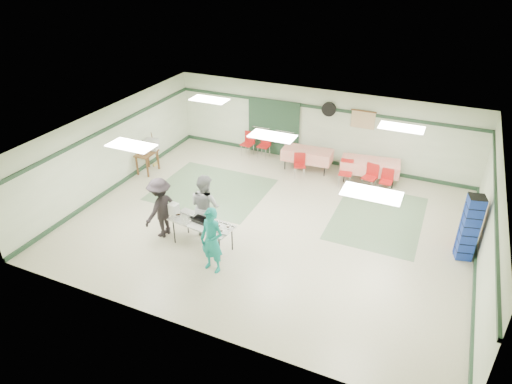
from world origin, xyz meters
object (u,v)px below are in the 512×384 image
at_px(chair_b, 346,170).
at_px(crate_stack_red, 469,222).
at_px(chair_d, 300,162).
at_px(crate_stack_blue_b, 469,228).
at_px(chair_a, 371,174).
at_px(volunteer_grey, 205,206).
at_px(chair_loose_b, 249,141).
at_px(dining_table_b, 307,155).
at_px(chair_loose_a, 265,143).
at_px(volunteer_dark, 161,208).
at_px(chair_c, 387,179).
at_px(serving_table, 202,224).
at_px(crate_stack_blue_a, 469,228).
at_px(volunteer_teal, 212,240).
at_px(office_printer, 151,144).
at_px(printer_table, 147,156).
at_px(dining_table_a, 370,166).
at_px(broom, 154,148).

distance_m(chair_b, crate_stack_red, 4.34).
height_order(chair_d, crate_stack_blue_b, crate_stack_blue_b).
xyz_separation_m(chair_a, chair_b, (-0.82, 0.00, 0.00)).
relative_size(volunteer_grey, chair_loose_b, 2.03).
relative_size(dining_table_b, chair_loose_a, 1.98).
bearing_deg(volunteer_dark, chair_a, 143.89).
bearing_deg(crate_stack_blue_b, chair_c, 132.82).
height_order(chair_loose_a, crate_stack_blue_b, crate_stack_blue_b).
height_order(serving_table, volunteer_grey, volunteer_grey).
relative_size(chair_loose_b, crate_stack_blue_a, 0.57).
relative_size(volunteer_teal, chair_loose_b, 1.91).
relative_size(volunteer_dark, office_printer, 3.88).
bearing_deg(crate_stack_blue_b, crate_stack_blue_a, 90.00).
xyz_separation_m(chair_c, printer_table, (-7.86, -1.89, 0.13)).
bearing_deg(chair_loose_a, chair_a, -10.19).
bearing_deg(office_printer, crate_stack_blue_b, -18.01).
distance_m(chair_c, crate_stack_red, 3.26).
bearing_deg(chair_a, chair_loose_b, -177.13).
xyz_separation_m(chair_d, office_printer, (-4.93, -1.56, 0.42)).
distance_m(chair_c, chair_loose_b, 5.32).
relative_size(crate_stack_blue_b, office_printer, 4.03).
bearing_deg(crate_stack_red, dining_table_a, 138.74).
distance_m(dining_table_a, crate_stack_red, 4.13).
relative_size(volunteer_grey, dining_table_a, 0.92).
bearing_deg(chair_loose_a, serving_table, -80.01).
bearing_deg(serving_table, crate_stack_red, 31.84).
relative_size(chair_c, crate_stack_blue_a, 0.52).
bearing_deg(volunteer_teal, chair_loose_a, 109.92).
bearing_deg(crate_stack_blue_a, office_printer, 175.08).
relative_size(chair_loose_b, office_printer, 2.02).
relative_size(chair_b, chair_d, 1.08).
bearing_deg(chair_b, chair_loose_a, 158.49).
xyz_separation_m(dining_table_a, printer_table, (-7.20, -2.46, 0.06)).
xyz_separation_m(volunteer_teal, chair_a, (2.69, 5.69, -0.32)).
bearing_deg(chair_d, printer_table, 178.72).
height_order(volunteer_dark, broom, volunteer_dark).
bearing_deg(chair_loose_a, crate_stack_red, -20.82).
bearing_deg(chair_d, serving_table, -123.33).
distance_m(chair_d, crate_stack_red, 5.79).
height_order(printer_table, broom, broom).
xyz_separation_m(volunteer_grey, dining_table_b, (1.24, 4.98, -0.35)).
bearing_deg(office_printer, broom, 95.94).
relative_size(volunteer_teal, chair_loose_a, 1.96).
bearing_deg(chair_a, crate_stack_blue_b, -28.77).
xyz_separation_m(serving_table, dining_table_b, (1.05, 5.52, -0.14)).
height_order(chair_d, chair_loose_b, chair_loose_b).
height_order(volunteer_dark, chair_loose_b, volunteer_dark).
relative_size(chair_loose_a, printer_table, 1.06).
distance_m(volunteer_dark, chair_b, 6.27).
relative_size(crate_stack_red, office_printer, 3.46).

